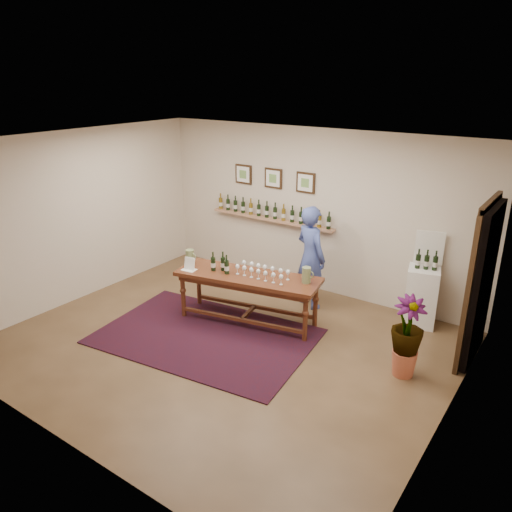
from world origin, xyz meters
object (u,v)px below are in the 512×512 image
Objects in this scene: potted_plant at (407,337)px; person at (311,257)px; display_pedestal at (421,296)px; tasting_table at (248,282)px.

person is (-1.98, 1.10, 0.30)m from potted_plant.
display_pedestal is 1.79m from person.
tasting_table is 1.35× the size of person.
person is at bearing 151.05° from potted_plant.
tasting_table is 1.17m from person.
potted_plant is 2.29m from person.
person is at bearing -166.94° from display_pedestal.
display_pedestal is (2.19, 1.44, -0.21)m from tasting_table.
potted_plant is 0.55× the size of person.
potted_plant is at bearing -79.24° from display_pedestal.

